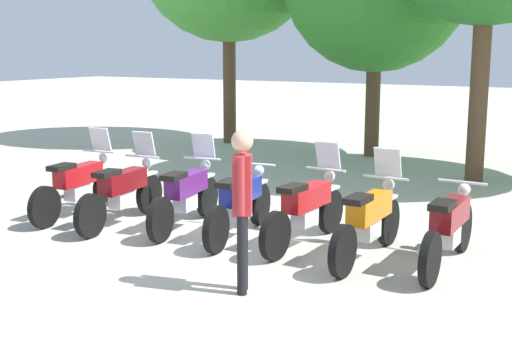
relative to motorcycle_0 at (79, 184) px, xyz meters
The scene contains 9 objects.
ground_plane 2.95m from the motorcycle_0, ahead, with size 80.00×80.00×0.00m, color #BCB7A8.
motorcycle_0 is the anchor object (origin of this frame).
motorcycle_1 0.97m from the motorcycle_0, ahead, with size 0.62×2.19×1.37m.
motorcycle_2 1.95m from the motorcycle_0, ahead, with size 0.63×2.18×1.37m.
motorcycle_3 2.91m from the motorcycle_0, ahead, with size 0.62×2.18×0.99m.
motorcycle_4 3.88m from the motorcycle_0, ahead, with size 0.62×2.19×1.37m.
motorcycle_5 4.84m from the motorcycle_0, ahead, with size 0.62×2.19×1.37m.
motorcycle_6 5.81m from the motorcycle_0, ahead, with size 0.62×2.19×0.99m.
person_0 4.39m from the motorcycle_0, 21.87° to the right, with size 0.32×0.39×1.81m.
Camera 1 is at (4.75, -7.81, 2.67)m, focal length 46.65 mm.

